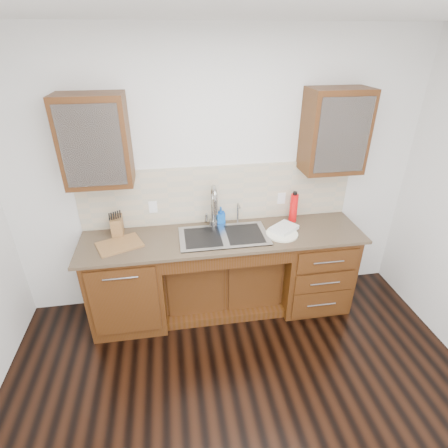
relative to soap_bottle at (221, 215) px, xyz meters
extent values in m
cube|color=black|center=(-0.01, -1.68, -1.05)|extent=(4.00, 3.50, 0.10)
cube|color=white|center=(-0.01, 0.12, 0.35)|extent=(4.00, 0.10, 2.70)
cube|color=#593014|center=(-0.96, -0.24, -0.56)|extent=(0.70, 0.62, 0.88)
cube|color=#593014|center=(-0.01, -0.15, -0.65)|extent=(1.20, 0.44, 0.70)
cube|color=#593014|center=(0.94, -0.24, -0.56)|extent=(0.70, 0.62, 0.88)
cube|color=#84705B|center=(-0.01, -0.26, -0.10)|extent=(2.70, 0.65, 0.03)
cube|color=beige|center=(-0.01, 0.06, 0.21)|extent=(2.70, 0.02, 0.59)
cube|color=#9E9EA5|center=(-0.01, -0.27, -0.17)|extent=(0.84, 0.46, 0.19)
cylinder|color=#999993|center=(-0.08, -0.04, 0.11)|extent=(0.04, 0.04, 0.40)
cylinder|color=#999993|center=(0.17, -0.03, 0.03)|extent=(0.02, 0.02, 0.24)
cube|color=#593014|center=(-1.06, -0.10, 0.83)|extent=(0.55, 0.34, 0.75)
cube|color=#593014|center=(1.04, -0.10, 0.83)|extent=(0.55, 0.34, 0.75)
cube|color=white|center=(-0.66, 0.04, 0.12)|extent=(0.08, 0.01, 0.12)
cube|color=white|center=(0.64, 0.04, 0.12)|extent=(0.08, 0.01, 0.12)
imported|color=blue|center=(0.00, 0.00, 0.00)|extent=(0.08, 0.08, 0.17)
cylinder|color=red|center=(0.73, -0.07, 0.06)|extent=(0.08, 0.08, 0.29)
cylinder|color=white|center=(0.54, -0.33, -0.08)|extent=(0.40, 0.40, 0.02)
cube|color=#ECF0CB|center=(0.58, -0.27, -0.05)|extent=(0.31, 0.30, 0.04)
cube|color=brown|center=(-1.01, -0.07, 0.01)|extent=(0.11, 0.17, 0.18)
cube|color=olive|center=(-0.98, -0.28, -0.08)|extent=(0.46, 0.39, 0.02)
imported|color=silver|center=(-1.19, -0.10, 0.77)|extent=(0.14, 0.14, 0.09)
imported|color=white|center=(-1.00, -0.10, 0.78)|extent=(0.14, 0.14, 0.10)
imported|color=silver|center=(0.88, -0.10, 0.78)|extent=(0.16, 0.16, 0.10)
imported|color=silver|center=(1.15, -0.10, 0.77)|extent=(0.12, 0.12, 0.08)
camera|label=1|loc=(-0.46, -3.10, 1.60)|focal=28.00mm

